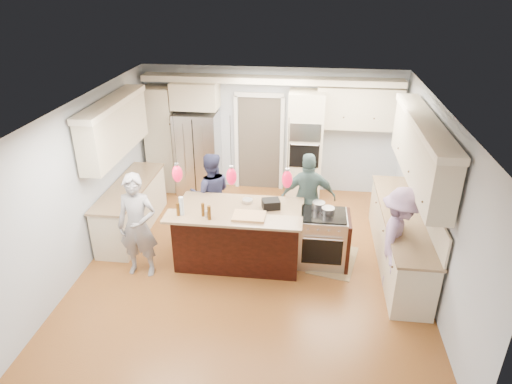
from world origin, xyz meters
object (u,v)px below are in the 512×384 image
Objects in this scene: person_bar_end at (138,226)px; person_far_left at (211,194)px; island_range at (324,238)px; refrigerator at (198,153)px; kitchen_island at (239,234)px.

person_far_left is (0.86, 1.43, -0.09)m from person_bar_end.
person_bar_end reaches higher than island_range.
island_range is at bearing 13.15° from person_bar_end.
refrigerator is at bearing 86.69° from person_bar_end.
kitchen_island is 1.34× the size of person_far_left.
person_far_left reaches higher than kitchen_island.
kitchen_island is at bearing 113.89° from person_far_left.
refrigerator reaches higher than island_range.
person_far_left is (0.65, -1.72, -0.12)m from refrigerator.
person_bar_end is at bearing -167.40° from island_range.
refrigerator reaches higher than person_far_left.
island_range is at bearing -42.59° from refrigerator.
person_bar_end is (-2.92, -0.65, 0.41)m from island_range.
person_bar_end is 1.67m from person_far_left.
refrigerator reaches higher than person_bar_end.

